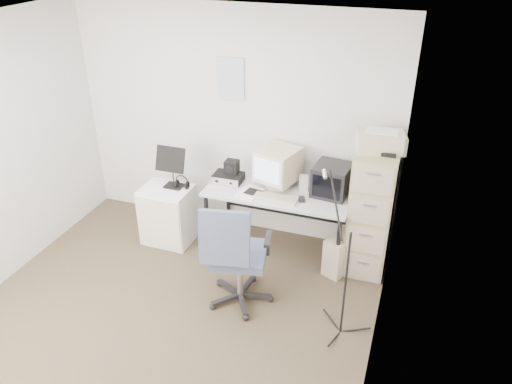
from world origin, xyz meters
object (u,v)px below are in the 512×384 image
(filing_cabinet, at_px, (371,211))
(desk, at_px, (278,220))
(side_cart, at_px, (168,215))
(office_chair, at_px, (239,253))

(filing_cabinet, xyz_separation_m, desk, (-0.95, -0.03, -0.29))
(filing_cabinet, relative_size, side_cart, 1.99)
(filing_cabinet, distance_m, side_cart, 2.19)
(filing_cabinet, bearing_deg, desk, -178.19)
(filing_cabinet, height_order, side_cart, filing_cabinet)
(side_cart, bearing_deg, filing_cabinet, 7.48)
(office_chair, bearing_deg, filing_cabinet, 30.65)
(filing_cabinet, distance_m, office_chair, 1.42)
(office_chair, bearing_deg, side_cart, 136.17)
(office_chair, xyz_separation_m, side_cart, (-1.11, 0.69, -0.21))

